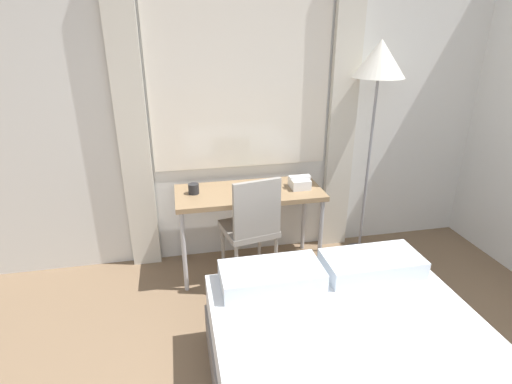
% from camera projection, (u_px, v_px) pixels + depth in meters
% --- Properties ---
extents(wall_back_with_window, '(5.76, 0.13, 2.70)m').
position_uv_depth(wall_back_with_window, '(227.00, 109.00, 3.35)').
color(wall_back_with_window, silver).
rests_on(wall_back_with_window, ground_plane).
extents(desk, '(1.21, 0.53, 0.74)m').
position_uv_depth(desk, '(249.00, 198.00, 3.32)').
color(desk, '#937551').
rests_on(desk, ground_plane).
extents(desk_chair, '(0.47, 0.47, 0.95)m').
position_uv_depth(desk_chair, '(252.00, 224.00, 3.16)').
color(desk_chair, gray).
rests_on(desk_chair, ground_plane).
extents(standing_lamp, '(0.42, 0.42, 1.91)m').
position_uv_depth(standing_lamp, '(379.00, 68.00, 3.18)').
color(standing_lamp, '#4C4C51').
rests_on(standing_lamp, ground_plane).
extents(telephone, '(0.18, 0.17, 0.10)m').
position_uv_depth(telephone, '(300.00, 182.00, 3.34)').
color(telephone, white).
rests_on(telephone, desk).
extents(book, '(0.25, 0.16, 0.02)m').
position_uv_depth(book, '(256.00, 191.00, 3.25)').
color(book, '#33664C').
rests_on(book, desk).
extents(mug, '(0.09, 0.09, 0.08)m').
position_uv_depth(mug, '(194.00, 189.00, 3.22)').
color(mug, '#262628').
rests_on(mug, desk).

